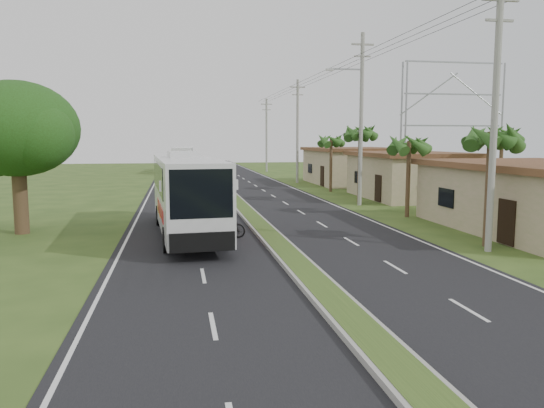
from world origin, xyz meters
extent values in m
plane|color=#30491A|center=(0.00, 0.00, 0.00)|extent=(180.00, 180.00, 0.00)
cube|color=black|center=(0.00, 20.00, 0.01)|extent=(14.00, 160.00, 0.02)
cube|color=gray|center=(0.00, 20.00, 0.10)|extent=(1.20, 160.00, 0.17)
cube|color=#30491A|center=(0.00, 20.00, 0.18)|extent=(0.95, 160.00, 0.02)
cube|color=silver|center=(-6.70, 20.00, 0.00)|extent=(0.12, 160.00, 0.01)
cube|color=silver|center=(6.70, 20.00, 0.00)|extent=(0.12, 160.00, 0.01)
cube|color=tan|center=(14.00, 6.00, 1.60)|extent=(8.00, 12.00, 3.20)
cube|color=tan|center=(14.00, 22.00, 1.68)|extent=(7.00, 10.00, 3.35)
cube|color=#4E2E1B|center=(14.00, 22.00, 3.51)|extent=(7.60, 10.60, 0.32)
cube|color=tan|center=(14.00, 36.00, 1.75)|extent=(8.00, 11.00, 3.50)
cube|color=#4E2E1B|center=(14.00, 36.00, 3.66)|extent=(8.60, 11.60, 0.32)
cylinder|color=#473321|center=(9.00, 3.00, 2.50)|extent=(0.26, 0.26, 5.00)
cylinder|color=#473321|center=(9.40, 12.00, 2.30)|extent=(0.26, 0.26, 4.60)
cylinder|color=#473321|center=(8.80, 19.00, 2.70)|extent=(0.26, 0.26, 5.40)
cylinder|color=#473321|center=(9.30, 28.00, 2.40)|extent=(0.26, 0.26, 4.80)
cylinder|color=#473321|center=(17.50, 15.00, 2.60)|extent=(0.26, 0.26, 5.20)
cylinder|color=#473321|center=(-12.00, 10.00, 2.00)|extent=(0.70, 0.70, 4.00)
ellipsoid|color=#1F3D10|center=(-12.00, 10.00, 5.20)|extent=(6.00, 6.00, 4.68)
sphere|color=#1F3D10|center=(-10.80, 9.00, 4.90)|extent=(3.40, 3.40, 3.40)
cylinder|color=gray|center=(8.50, 2.00, 5.50)|extent=(0.28, 0.28, 11.00)
cube|color=gray|center=(8.50, 2.00, 10.20)|extent=(1.60, 0.12, 0.12)
cube|color=gray|center=(8.50, 2.00, 9.40)|extent=(1.20, 0.10, 0.10)
cylinder|color=gray|center=(8.50, 18.00, 6.00)|extent=(0.28, 0.28, 12.00)
cube|color=gray|center=(8.50, 18.00, 11.20)|extent=(1.60, 0.12, 0.12)
cube|color=gray|center=(8.50, 18.00, 10.40)|extent=(1.20, 0.10, 0.10)
cube|color=gray|center=(7.30, 18.00, 9.50)|extent=(2.40, 0.10, 0.10)
cylinder|color=gray|center=(8.50, 38.00, 5.50)|extent=(0.28, 0.28, 11.00)
cube|color=gray|center=(8.50, 38.00, 10.20)|extent=(1.60, 0.12, 0.12)
cube|color=gray|center=(8.50, 38.00, 9.40)|extent=(1.20, 0.10, 0.10)
cylinder|color=gray|center=(8.50, 58.00, 5.25)|extent=(0.28, 0.28, 10.50)
cube|color=gray|center=(8.50, 58.00, 9.70)|extent=(1.60, 0.12, 0.12)
cube|color=gray|center=(8.50, 58.00, 8.90)|extent=(1.20, 0.10, 0.10)
cylinder|color=gray|center=(17.00, 29.50, 6.00)|extent=(0.18, 0.18, 12.00)
cylinder|color=gray|center=(27.00, 29.50, 6.00)|extent=(0.18, 0.18, 12.00)
cylinder|color=gray|center=(17.00, 30.50, 6.00)|extent=(0.18, 0.18, 12.00)
cylinder|color=gray|center=(27.00, 30.50, 6.00)|extent=(0.18, 0.18, 12.00)
cube|color=gray|center=(22.00, 30.00, 6.00)|extent=(10.00, 0.14, 0.14)
cube|color=gray|center=(22.00, 30.00, 9.00)|extent=(10.00, 0.14, 0.14)
cube|color=gray|center=(22.00, 30.00, 12.00)|extent=(10.00, 0.14, 0.14)
cube|color=silver|center=(-3.89, 8.15, 2.13)|extent=(3.54, 12.77, 3.31)
cube|color=black|center=(-3.93, 8.77, 2.86)|extent=(3.40, 10.25, 1.32)
cube|color=black|center=(-3.43, 1.92, 2.66)|extent=(2.37, 0.31, 1.85)
cube|color=#B90F14|center=(-3.79, 6.89, 1.47)|extent=(3.07, 5.64, 0.58)
cube|color=#FFAF15|center=(-3.91, 8.46, 1.20)|extent=(2.90, 3.34, 0.26)
cube|color=silver|center=(-3.98, 9.40, 3.93)|extent=(1.65, 2.62, 0.29)
cylinder|color=black|center=(-4.78, 4.08, 0.55)|extent=(0.41, 1.11, 1.09)
cylinder|color=black|center=(-2.41, 4.25, 0.55)|extent=(0.41, 1.11, 1.09)
cylinder|color=black|center=(-5.31, 11.41, 0.55)|extent=(0.41, 1.11, 1.09)
cylinder|color=black|center=(-2.95, 11.59, 0.55)|extent=(0.41, 1.11, 1.09)
cube|color=white|center=(-3.44, 58.81, 1.87)|extent=(3.19, 12.39, 3.42)
cube|color=black|center=(-3.42, 59.35, 2.90)|extent=(3.10, 9.19, 1.16)
cube|color=#F45718|center=(-3.49, 57.74, 1.22)|extent=(2.97, 5.99, 0.37)
cylinder|color=black|center=(-4.83, 53.79, 0.51)|extent=(0.36, 1.04, 1.03)
cylinder|color=black|center=(-2.48, 53.69, 0.51)|extent=(0.36, 1.04, 1.03)
cylinder|color=black|center=(-4.43, 63.40, 0.51)|extent=(0.36, 1.04, 1.03)
cylinder|color=black|center=(-2.08, 63.30, 0.51)|extent=(0.36, 1.04, 1.03)
imported|color=black|center=(-2.00, 7.01, 0.53)|extent=(1.83, 1.13, 1.06)
imported|color=maroon|center=(-2.00, 7.01, 1.33)|extent=(0.67, 0.56, 1.57)
camera|label=1|loc=(-4.31, -17.92, 4.68)|focal=35.00mm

